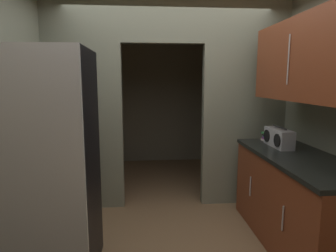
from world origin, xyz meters
TOP-DOWN VIEW (x-y plane):
  - kitchen_partition at (0.02, 1.26)m, footprint 3.04×0.12m
  - adjoining_room_shell at (0.00, 2.82)m, footprint 3.04×2.26m
  - refrigerator at (-1.11, -0.04)m, footprint 0.75×0.74m
  - lower_cabinet_run at (1.18, 0.17)m, footprint 0.69×1.72m
  - upper_cabinet_counterside at (1.18, 0.17)m, footprint 0.36×1.55m
  - boombox at (1.14, 0.58)m, footprint 0.16×0.43m
  - book_stack at (1.16, 0.88)m, footprint 0.14×0.16m

SIDE VIEW (x-z plane):
  - lower_cabinet_run at x=1.18m, z-range 0.00..0.92m
  - refrigerator at x=-1.11m, z-range 0.00..1.88m
  - book_stack at x=1.16m, z-range 0.92..1.02m
  - boombox at x=1.14m, z-range 0.90..1.13m
  - adjoining_room_shell at x=0.00m, z-range 0.00..2.84m
  - kitchen_partition at x=0.02m, z-range 0.13..2.97m
  - upper_cabinet_counterside at x=1.18m, z-range 1.44..2.19m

